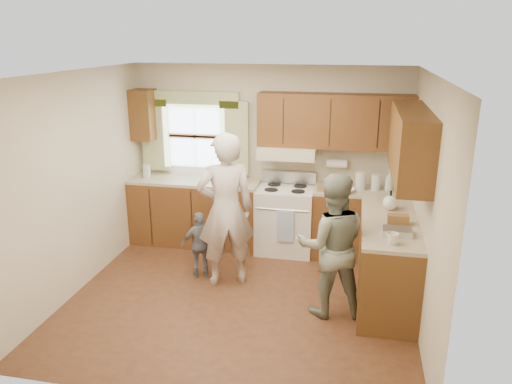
% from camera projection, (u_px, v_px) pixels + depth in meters
% --- Properties ---
extents(room, '(3.80, 3.80, 3.80)m').
position_uv_depth(room, '(239.00, 194.00, 5.31)').
color(room, '#4C2517').
rests_on(room, ground).
extents(kitchen_fixtures, '(3.80, 2.25, 2.15)m').
position_uv_depth(kitchen_fixtures, '(306.00, 202.00, 6.32)').
color(kitchen_fixtures, '#4C2E10').
rests_on(kitchen_fixtures, ground).
extents(stove, '(0.76, 0.67, 1.07)m').
position_uv_depth(stove, '(285.00, 218.00, 6.83)').
color(stove, silver).
rests_on(stove, ground).
extents(woman_left, '(0.79, 0.67, 1.84)m').
position_uv_depth(woman_left, '(226.00, 210.00, 5.79)').
color(woman_left, '#C0B1A7').
rests_on(woman_left, ground).
extents(woman_right, '(0.86, 0.73, 1.55)m').
position_uv_depth(woman_right, '(331.00, 245.00, 5.18)').
color(woman_right, '#2A4231').
rests_on(woman_right, ground).
extents(child, '(0.53, 0.37, 0.83)m').
position_uv_depth(child, '(201.00, 245.00, 6.09)').
color(child, slate).
rests_on(child, ground).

